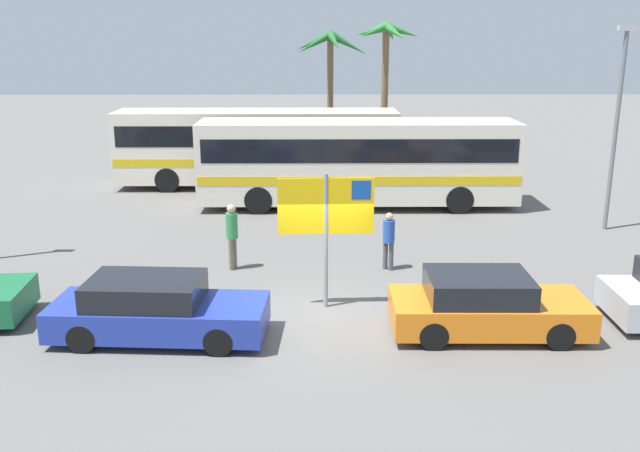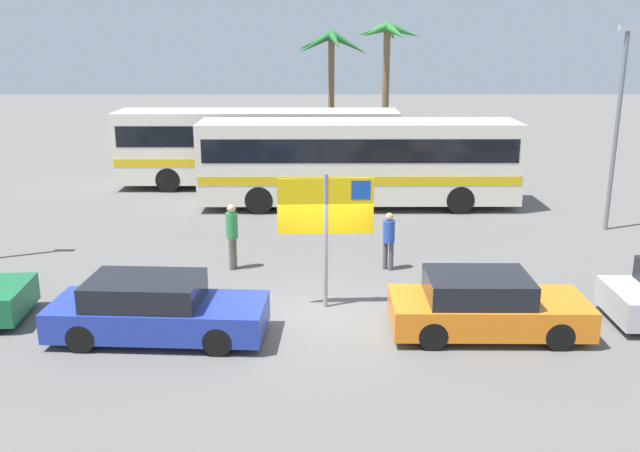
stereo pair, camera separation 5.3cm
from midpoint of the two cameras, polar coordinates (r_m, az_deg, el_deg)
The scene contains 11 objects.
ground at distance 15.97m, azimuth -0.02°, elevation -7.36°, with size 120.00×120.00×0.00m, color #605E5B.
bus_front_coach at distance 25.55m, azimuth 3.23°, elevation 5.54°, with size 11.60×2.49×3.17m.
bus_rear_coach at distance 29.12m, azimuth -5.08°, elevation 6.74°, with size 11.60×2.49×3.17m.
ferry_sign at distance 15.73m, azimuth 0.73°, elevation 1.22°, with size 2.20×0.14×3.20m.
car_blue at distance 15.01m, azimuth -13.35°, elevation -6.73°, with size 4.58×1.96×1.32m.
car_orange at distance 15.22m, azimuth 13.57°, elevation -6.42°, with size 4.16×1.81×1.32m.
pedestrian_by_bus at distance 18.76m, azimuth 5.78°, elevation -0.88°, with size 0.32×0.32×1.60m.
pedestrian_crossing_lot at distance 18.83m, azimuth -7.19°, elevation -0.40°, with size 0.32×0.32×1.82m.
lamp_post_right_side at distance 24.04m, azimuth 23.41°, elevation 7.96°, with size 0.56×0.20×6.49m.
palm_tree_seaside at distance 36.09m, azimuth 0.95°, elevation 13.87°, with size 3.83×3.99×6.42m.
palm_tree_inland at distance 33.04m, azimuth 5.58°, elevation 14.02°, with size 3.07×2.99×6.77m.
Camera 2 is at (-0.05, -14.71, 6.22)m, focal length 38.78 mm.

